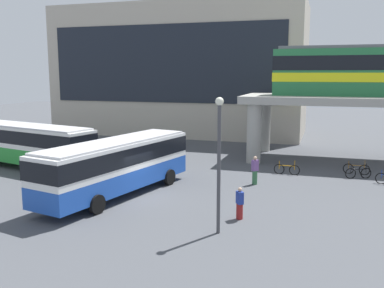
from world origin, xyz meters
TOP-DOWN VIEW (x-y plane):
  - ground_plane at (0.00, 10.00)m, footprint 120.00×120.00m
  - station_building at (-6.57, 26.73)m, footprint 28.42×11.09m
  - bus_main at (-1.17, -0.06)m, footprint 4.89×11.33m
  - bus_secondary at (-10.60, 4.53)m, footprint 11.33×5.12m
  - bicycle_black at (12.30, 8.53)m, footprint 1.69×0.70m
  - bicycle_brown at (12.25, 9.78)m, footprint 1.79×0.20m
  - bicycle_orange at (7.62, 8.21)m, footprint 1.79×0.11m
  - pedestrian_waiting_near_stop at (6.31, -1.91)m, footprint 0.44×0.48m
  - pedestrian_at_kerb at (5.93, 4.86)m, footprint 0.46×0.47m
  - lamp_post at (5.78, -4.02)m, footprint 0.36×0.36m

SIDE VIEW (x-z plane):
  - ground_plane at x=0.00m, z-range 0.00..0.00m
  - bicycle_black at x=12.30m, z-range -0.16..0.88m
  - bicycle_brown at x=12.25m, z-range -0.16..0.88m
  - bicycle_orange at x=7.62m, z-range -0.16..0.88m
  - pedestrian_waiting_near_stop at x=6.31m, z-range -0.05..1.52m
  - pedestrian_at_kerb at x=5.93m, z-range -0.05..1.76m
  - bus_main at x=-1.17m, z-range 0.38..3.60m
  - bus_secondary at x=-10.60m, z-range 0.38..3.60m
  - lamp_post at x=5.78m, z-range 0.56..6.54m
  - station_building at x=-6.57m, z-range 0.00..14.49m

